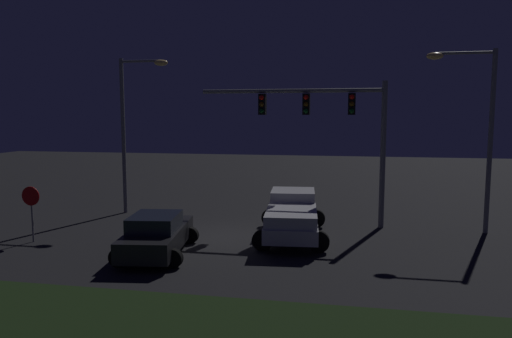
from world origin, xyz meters
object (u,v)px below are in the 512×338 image
object	(u,v)px
pickup_truck	(292,213)
street_lamp_left	(132,116)
car_sedan	(157,235)
traffic_signal_gantry	(328,118)
street_lamp_right	(477,117)
stop_sign	(31,203)

from	to	relation	value
pickup_truck	street_lamp_left	xyz separation A→B (m)	(-8.49, 3.30, 3.95)
car_sedan	traffic_signal_gantry	size ratio (longest dim) A/B	0.55
street_lamp_left	street_lamp_right	distance (m)	16.01
pickup_truck	traffic_signal_gantry	bearing A→B (deg)	-33.67
traffic_signal_gantry	street_lamp_right	distance (m)	6.19
traffic_signal_gantry	stop_sign	world-z (taller)	traffic_signal_gantry
car_sedan	stop_sign	size ratio (longest dim) A/B	2.06
car_sedan	street_lamp_right	bearing A→B (deg)	-72.89
car_sedan	street_lamp_left	xyz separation A→B (m)	(-3.96, 6.67, 4.21)
pickup_truck	stop_sign	bearing A→B (deg)	100.23
traffic_signal_gantry	street_lamp_left	distance (m)	9.83
street_lamp_right	pickup_truck	bearing A→B (deg)	-163.73
pickup_truck	traffic_signal_gantry	size ratio (longest dim) A/B	0.67
car_sedan	street_lamp_left	size ratio (longest dim) A/B	0.59
traffic_signal_gantry	street_lamp_left	size ratio (longest dim) A/B	1.06
stop_sign	car_sedan	bearing A→B (deg)	-7.23
traffic_signal_gantry	street_lamp_left	bearing A→B (deg)	174.33
traffic_signal_gantry	pickup_truck	bearing A→B (deg)	-119.03
street_lamp_left	street_lamp_right	xyz separation A→B (m)	(15.97, -1.12, -0.03)
street_lamp_left	stop_sign	bearing A→B (deg)	-104.61
car_sedan	pickup_truck	bearing A→B (deg)	-61.07
pickup_truck	car_sedan	world-z (taller)	pickup_truck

